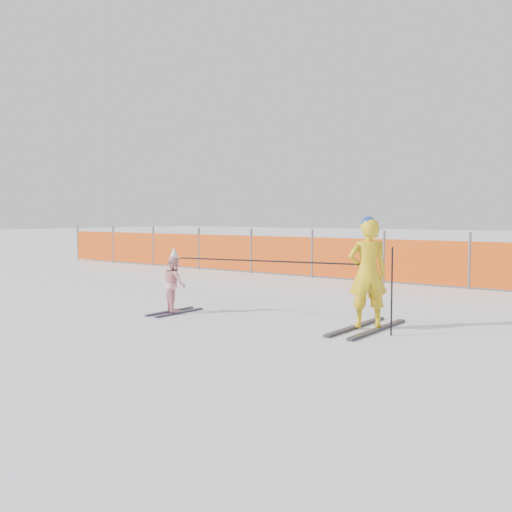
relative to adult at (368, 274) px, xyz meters
The scene contains 5 objects.
ground 2.03m from the adult, 147.48° to the right, with size 120.00×120.00×0.00m, color white.
adult is the anchor object (origin of this frame).
child 3.23m from the adult, 168.06° to the right, with size 0.56×1.06×1.09m.
ski_poles 1.04m from the adult, 163.50° to the right, with size 3.49×0.64×1.19m.
safety_fence 8.51m from the adult, 140.71° to the left, with size 15.38×0.06×1.25m.
Camera 1 is at (5.12, -6.28, 1.59)m, focal length 40.00 mm.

